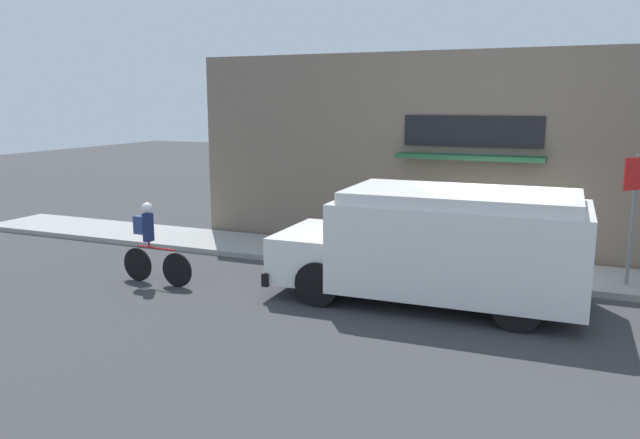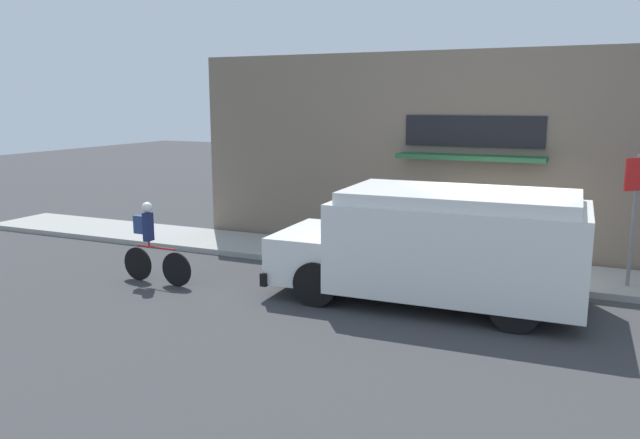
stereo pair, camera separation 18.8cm
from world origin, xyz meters
TOP-DOWN VIEW (x-y plane):
  - ground_plane at (0.00, 0.00)m, footprint 70.00×70.00m
  - sidewalk at (0.00, 1.00)m, footprint 28.00×2.01m
  - storefront at (-0.02, 2.19)m, footprint 15.70×0.78m
  - school_bus at (-0.81, -1.34)m, footprint 5.52×2.81m
  - cyclist at (-6.31, -2.41)m, footprint 1.66×0.21m
  - stop_sign_post at (2.33, 0.67)m, footprint 0.45×0.45m

SIDE VIEW (x-z plane):
  - ground_plane at x=0.00m, z-range 0.00..0.00m
  - sidewalk at x=0.00m, z-range 0.00..0.13m
  - cyclist at x=-6.31m, z-range -0.03..1.59m
  - school_bus at x=-0.81m, z-range 0.05..2.09m
  - stop_sign_post at x=2.33m, z-range 0.55..3.02m
  - storefront at x=-0.02m, z-range 0.00..4.69m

